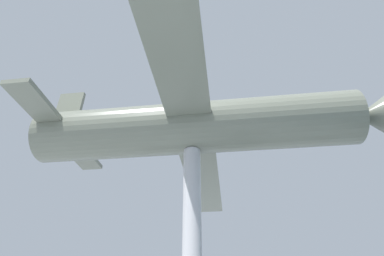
# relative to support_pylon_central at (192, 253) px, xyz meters

# --- Properties ---
(support_pylon_central) EXTENTS (0.61, 0.61, 7.13)m
(support_pylon_central) POSITION_rel_support_pylon_central_xyz_m (0.00, 0.00, 0.00)
(support_pylon_central) COLOR #B7B7BC
(support_pylon_central) RESTS_ON ground_plane
(suspended_airplane) EXTENTS (19.62, 14.02, 3.27)m
(suspended_airplane) POSITION_rel_support_pylon_central_xyz_m (-0.08, 0.28, 4.59)
(suspended_airplane) COLOR slate
(suspended_airplane) RESTS_ON support_pylon_central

